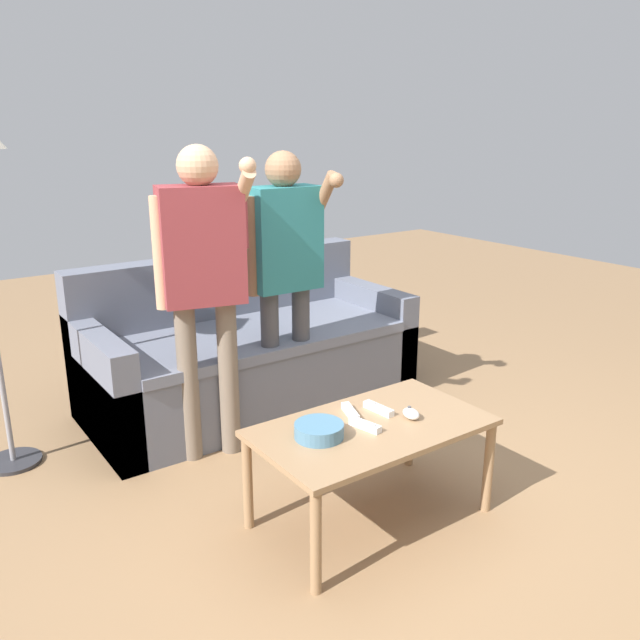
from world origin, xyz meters
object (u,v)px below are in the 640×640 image
object	(u,v)px
couch	(247,354)
coffee_table	(372,436)
game_remote_nunchuk	(411,414)
player_left	(203,269)
game_remote_wand_spare	(350,412)
snack_bowl	(319,430)
player_center	(285,259)
game_remote_wand_near	(365,425)
game_remote_wand_far	(379,409)

from	to	relation	value
couch	coffee_table	xyz separation A→B (m)	(-0.19, -1.45, 0.09)
coffee_table	game_remote_nunchuk	distance (m)	0.20
player_left	game_remote_wand_spare	world-z (taller)	player_left
couch	game_remote_nunchuk	xyz separation A→B (m)	(-0.01, -1.51, 0.17)
snack_bowl	game_remote_wand_spare	bearing A→B (deg)	21.04
player_center	player_left	distance (m)	0.54
game_remote_wand_near	game_remote_wand_far	distance (m)	0.18
coffee_table	snack_bowl	bearing A→B (deg)	170.93
snack_bowl	game_remote_nunchuk	distance (m)	0.44
game_remote_nunchuk	game_remote_wand_far	size ratio (longest dim) A/B	0.54
game_remote_wand_far	game_remote_wand_spare	xyz separation A→B (m)	(-0.13, 0.05, 0.00)
game_remote_wand_near	game_remote_wand_spare	distance (m)	0.15
snack_bowl	player_left	world-z (taller)	player_left
player_left	game_remote_wand_far	bearing A→B (deg)	-64.24
game_remote_wand_near	game_remote_wand_far	size ratio (longest dim) A/B	0.95
player_left	couch	bearing A→B (deg)	45.18
player_left	game_remote_nunchuk	bearing A→B (deg)	-64.13
coffee_table	snack_bowl	size ratio (longest dim) A/B	4.94
couch	player_center	world-z (taller)	player_center
player_center	player_left	bearing A→B (deg)	-170.81
couch	snack_bowl	distance (m)	1.49
coffee_table	player_left	distance (m)	1.17
couch	game_remote_nunchuk	bearing A→B (deg)	-90.55
couch	game_remote_wand_far	bearing A→B (deg)	-93.46
player_center	game_remote_wand_spare	distance (m)	1.07
couch	game_remote_wand_far	world-z (taller)	couch
couch	game_remote_wand_far	distance (m)	1.38
couch	player_center	bearing A→B (deg)	-85.75
game_remote_nunchuk	game_remote_wand_near	world-z (taller)	game_remote_nunchuk
player_center	game_remote_wand_near	bearing A→B (deg)	-104.48
coffee_table	game_remote_wand_near	distance (m)	0.09
game_remote_wand_spare	player_left	bearing A→B (deg)	109.62
coffee_table	game_remote_wand_far	xyz separation A→B (m)	(0.11, 0.08, 0.07)
couch	snack_bowl	bearing A→B (deg)	-107.44
coffee_table	snack_bowl	xyz separation A→B (m)	(-0.25, 0.04, 0.09)
snack_bowl	game_remote_nunchuk	world-z (taller)	snack_bowl
snack_bowl	player_left	bearing A→B (deg)	93.55
snack_bowl	game_remote_wand_spare	distance (m)	0.25
coffee_table	player_center	xyz separation A→B (m)	(0.22, 1.04, 0.58)
snack_bowl	game_remote_nunchuk	size ratio (longest dim) A/B	2.33
snack_bowl	player_center	world-z (taller)	player_center
coffee_table	game_remote_wand_near	world-z (taller)	game_remote_wand_near
couch	game_remote_wand_far	xyz separation A→B (m)	(-0.08, -1.37, 0.16)
player_center	game_remote_nunchuk	bearing A→B (deg)	-92.39
game_remote_wand_far	game_remote_wand_spare	bearing A→B (deg)	159.71
player_center	player_left	xyz separation A→B (m)	(-0.53, -0.09, 0.03)
game_remote_nunchuk	game_remote_wand_spare	xyz separation A→B (m)	(-0.19, 0.18, -0.01)
player_center	player_left	world-z (taller)	player_left
couch	player_center	xyz separation A→B (m)	(0.03, -0.42, 0.67)
game_remote_nunchuk	snack_bowl	bearing A→B (deg)	167.82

